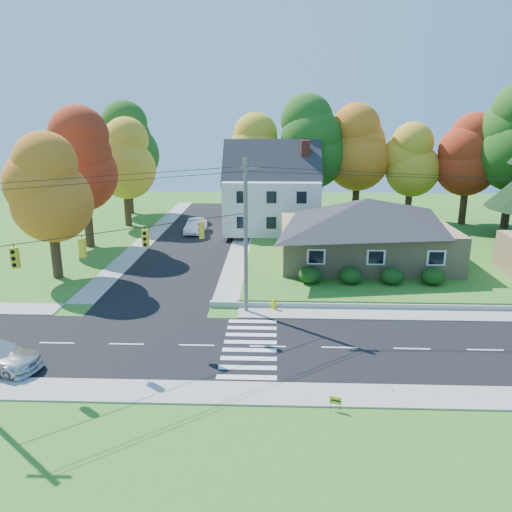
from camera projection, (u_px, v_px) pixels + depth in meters
The scene contains 22 objects.
ground at pixel (268, 347), 27.91m from camera, with size 120.00×120.00×0.00m, color #3D7923.
road_main at pixel (268, 347), 27.90m from camera, with size 90.00×8.00×0.02m, color black.
road_cross at pixel (196, 238), 53.22m from camera, with size 8.00×44.00×0.02m, color black.
sidewalk_north at pixel (269, 312), 32.71m from camera, with size 90.00×2.00×0.08m, color #9C9A90.
sidewalk_south at pixel (266, 394), 23.08m from camera, with size 90.00×2.00×0.08m, color #9C9A90.
lawn at pixel (407, 249), 47.59m from camera, with size 30.00×30.00×0.50m, color #3D7923.
ranch_house at pixel (365, 229), 42.15m from camera, with size 14.60×10.60×5.40m.
colonial_house at pixel (272, 193), 53.63m from camera, with size 10.40×8.40×9.60m.
hedge_row at pixel (371, 275), 36.77m from camera, with size 10.70×1.70×1.27m.
traffic_infrastructure at pixel (266, 252), 27.84m from camera, with size 38.10×10.66×10.00m.
tree_lot_0 at pixel (255, 154), 58.49m from camera, with size 6.72×6.72×12.51m.
tree_lot_1 at pixel (307, 143), 56.96m from camera, with size 7.84×7.84×14.60m.
tree_lot_2 at pixel (358, 148), 57.88m from camera, with size 7.28×7.28×13.56m.
tree_lot_3 at pixel (412, 160), 57.06m from camera, with size 6.16×6.16×11.47m.
tree_lot_4 at pixel (469, 155), 55.71m from camera, with size 6.72×6.72×12.51m.
tree_west_0 at pixel (49, 188), 38.15m from camera, with size 6.16×6.16×11.47m.
tree_west_1 at pixel (83, 160), 47.46m from camera, with size 7.28×7.28×13.56m.
tree_west_2 at pixel (124, 159), 57.23m from camera, with size 6.72×6.72×12.51m.
tree_west_3 at pixel (126, 144), 64.65m from camera, with size 7.84×7.84×14.60m.
white_car at pixel (196, 226), 55.16m from camera, with size 1.64×4.70×1.55m, color white.
fire_hydrant at pixel (274, 305), 33.13m from camera, with size 0.45×0.35×0.78m.
yard_sign at pixel (336, 401), 21.71m from camera, with size 0.51×0.21×0.66m.
Camera 1 is at (0.29, -25.53, 12.37)m, focal length 35.00 mm.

